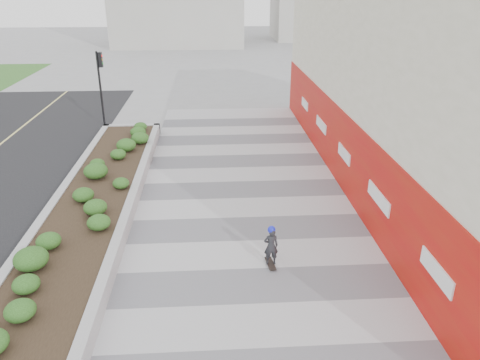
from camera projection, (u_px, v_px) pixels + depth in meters
name	position (u px, v px, depth m)	size (l,w,h in m)	color
ground	(267.00, 330.00, 11.22)	(160.00, 160.00, 0.00)	gray
walkway	(255.00, 261.00, 13.97)	(8.00, 36.00, 0.01)	#A8A8AD
building	(419.00, 84.00, 18.29)	(6.04, 24.08, 8.00)	beige
planter	(96.00, 197.00, 17.15)	(3.00, 18.00, 0.90)	#9E9EA0
traffic_signal_near	(101.00, 78.00, 25.75)	(0.33, 0.28, 4.20)	black
manhole_cover	(272.00, 260.00, 14.00)	(0.44, 0.44, 0.01)	#595654
skateboarder	(271.00, 246.00, 13.49)	(0.44, 0.74, 1.31)	beige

